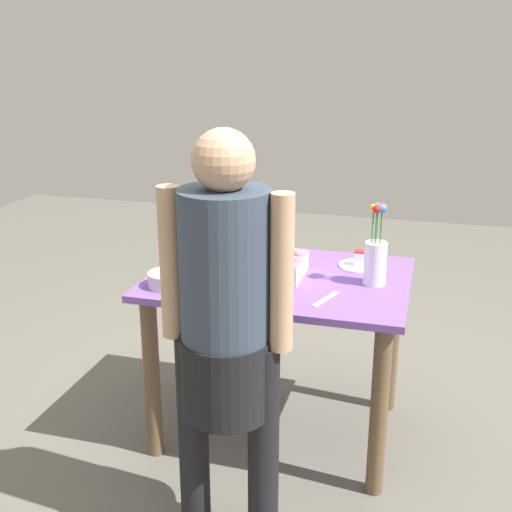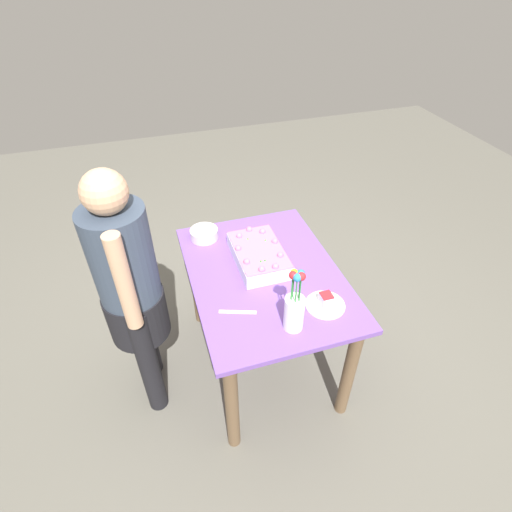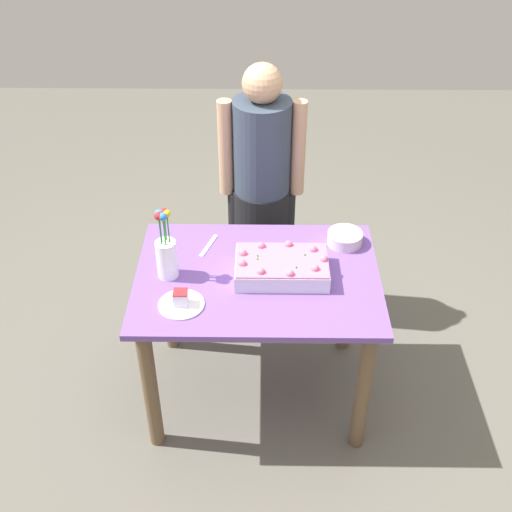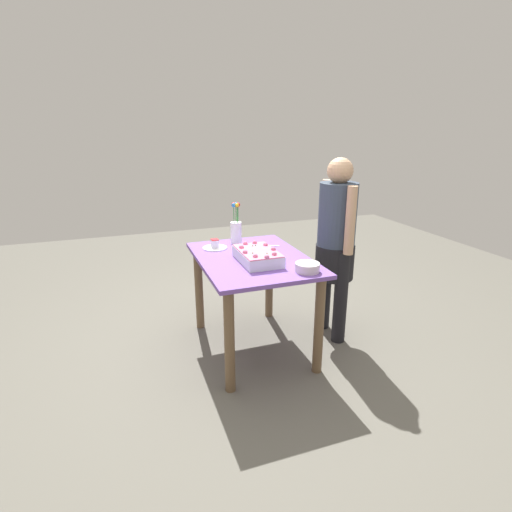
% 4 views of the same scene
% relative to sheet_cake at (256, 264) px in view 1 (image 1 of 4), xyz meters
% --- Properties ---
extents(ground_plane, '(8.00, 8.00, 0.00)m').
position_rel_sheet_cake_xyz_m(ground_plane, '(-0.11, -0.00, -0.81)').
color(ground_plane, '#5E5B51').
extents(dining_table, '(1.11, 0.81, 0.77)m').
position_rel_sheet_cake_xyz_m(dining_table, '(-0.11, -0.00, -0.20)').
color(dining_table, '#704BA3').
rests_on(dining_table, ground_plane).
extents(sheet_cake, '(0.42, 0.26, 0.11)m').
position_rel_sheet_cake_xyz_m(sheet_cake, '(0.00, 0.00, 0.00)').
color(sheet_cake, white).
rests_on(sheet_cake, dining_table).
extents(serving_plate_with_slice, '(0.20, 0.20, 0.08)m').
position_rel_sheet_cake_xyz_m(serving_plate_with_slice, '(-0.43, -0.21, -0.03)').
color(serving_plate_with_slice, white).
rests_on(serving_plate_with_slice, dining_table).
extents(cake_knife, '(0.08, 0.18, 0.00)m').
position_rel_sheet_cake_xyz_m(cake_knife, '(-0.35, 0.22, -0.04)').
color(cake_knife, silver).
rests_on(cake_knife, dining_table).
extents(flower_vase, '(0.09, 0.09, 0.35)m').
position_rel_sheet_cake_xyz_m(flower_vase, '(-0.51, -0.01, 0.08)').
color(flower_vase, white).
rests_on(flower_vase, dining_table).
extents(fruit_bowl, '(0.17, 0.17, 0.06)m').
position_rel_sheet_cake_xyz_m(fruit_bowl, '(0.31, 0.25, -0.02)').
color(fruit_bowl, silver).
rests_on(fruit_bowl, dining_table).
extents(person_standing, '(0.45, 0.31, 1.49)m').
position_rel_sheet_cake_xyz_m(person_standing, '(-0.09, 0.70, 0.04)').
color(person_standing, black).
rests_on(person_standing, ground_plane).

